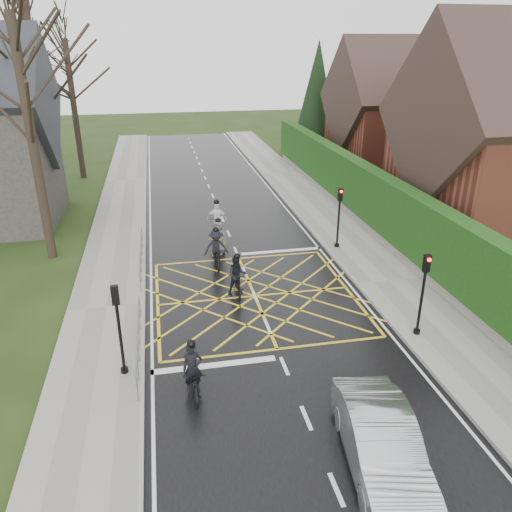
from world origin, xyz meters
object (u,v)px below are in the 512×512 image
object	(u,v)px
cyclist_lead	(219,242)
cyclist_front	(217,223)
cyclist_mid	(216,252)
cyclist_back	(238,279)
car	(381,444)
cyclist_rear	(193,376)

from	to	relation	value
cyclist_lead	cyclist_front	bearing A→B (deg)	108.44
cyclist_mid	cyclist_lead	xyz separation A→B (m)	(0.28, 1.40, -0.06)
cyclist_mid	cyclist_lead	world-z (taller)	cyclist_mid
cyclist_back	cyclist_mid	size ratio (longest dim) A/B	0.92
cyclist_mid	car	xyz separation A→B (m)	(2.44, -12.91, 0.05)
cyclist_rear	cyclist_lead	size ratio (longest dim) A/B	0.93
cyclist_back	cyclist_lead	distance (m)	4.42
car	cyclist_lead	bearing A→B (deg)	106.58
cyclist_back	car	world-z (taller)	cyclist_back
cyclist_rear	cyclist_front	size ratio (longest dim) A/B	0.88
car	cyclist_mid	bearing A→B (deg)	108.70
cyclist_front	cyclist_lead	size ratio (longest dim) A/B	1.05
cyclist_lead	cyclist_mid	bearing A→B (deg)	-77.53
cyclist_back	cyclist_mid	distance (m)	3.06
cyclist_front	cyclist_mid	bearing A→B (deg)	-80.59
cyclist_rear	car	bearing A→B (deg)	-44.84
cyclist_back	cyclist_front	xyz separation A→B (m)	(0.02, 6.89, 0.07)
cyclist_rear	cyclist_front	world-z (taller)	cyclist_front
cyclist_back	cyclist_lead	xyz separation A→B (m)	(-0.22, 4.42, -0.04)
cyclist_mid	car	bearing A→B (deg)	-78.50
car	cyclist_back	bearing A→B (deg)	109.09
cyclist_lead	car	distance (m)	14.47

